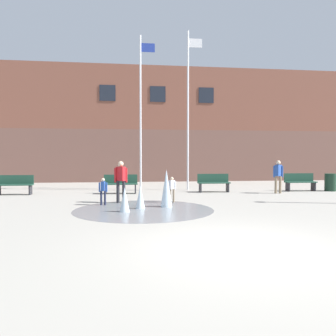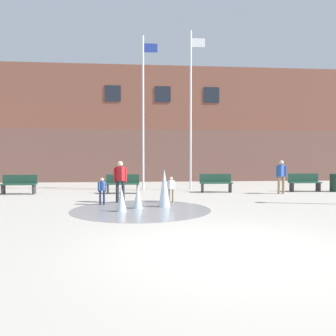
{
  "view_description": "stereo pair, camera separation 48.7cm",
  "coord_description": "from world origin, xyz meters",
  "px_view_note": "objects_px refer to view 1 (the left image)",
  "views": [
    {
      "loc": [
        -2.1,
        -5.96,
        1.73
      ],
      "look_at": [
        -0.48,
        7.34,
        1.3
      ],
      "focal_mm": 35.0,
      "sensor_mm": 36.0,
      "label": 1
    },
    {
      "loc": [
        -1.61,
        -6.01,
        1.73
      ],
      "look_at": [
        -0.48,
        7.34,
        1.3
      ],
      "focal_mm": 35.0,
      "sensor_mm": 36.0,
      "label": 2
    }
  ],
  "objects_px": {
    "child_running": "(172,187)",
    "child_with_pink_shirt": "(103,189)",
    "park_bench_under_right_flagpole": "(214,182)",
    "adult_in_red": "(278,174)",
    "adult_near_bench": "(121,178)",
    "flagpole_left": "(141,109)",
    "flagpole_right": "(188,106)",
    "park_bench_under_left_flagpole": "(15,184)",
    "park_bench_center": "(121,184)",
    "trash_can": "(330,182)",
    "park_bench_far_right": "(300,182)"
  },
  "relations": [
    {
      "from": "child_running",
      "to": "child_with_pink_shirt",
      "type": "bearing_deg",
      "value": 155.46
    },
    {
      "from": "park_bench_under_right_flagpole",
      "to": "adult_in_red",
      "type": "bearing_deg",
      "value": -18.51
    },
    {
      "from": "adult_near_bench",
      "to": "flagpole_left",
      "type": "height_order",
      "value": "flagpole_left"
    },
    {
      "from": "adult_near_bench",
      "to": "flagpole_right",
      "type": "xyz_separation_m",
      "value": [
        3.46,
        4.55,
        3.51
      ]
    },
    {
      "from": "child_with_pink_shirt",
      "to": "flagpole_left",
      "type": "bearing_deg",
      "value": 173.51
    },
    {
      "from": "adult_near_bench",
      "to": "flagpole_right",
      "type": "bearing_deg",
      "value": 91.53
    },
    {
      "from": "park_bench_under_left_flagpole",
      "to": "flagpole_left",
      "type": "xyz_separation_m",
      "value": [
        5.89,
        1.24,
        3.79
      ]
    },
    {
      "from": "adult_in_red",
      "to": "flagpole_right",
      "type": "xyz_separation_m",
      "value": [
        -3.99,
        2.16,
        3.51
      ]
    },
    {
      "from": "adult_in_red",
      "to": "park_bench_under_right_flagpole",
      "type": "bearing_deg",
      "value": -54.31
    },
    {
      "from": "child_with_pink_shirt",
      "to": "child_running",
      "type": "xyz_separation_m",
      "value": [
        2.58,
        0.4,
        0.0
      ]
    },
    {
      "from": "park_bench_center",
      "to": "park_bench_under_right_flagpole",
      "type": "xyz_separation_m",
      "value": [
        4.61,
        0.16,
        0.0
      ]
    },
    {
      "from": "flagpole_left",
      "to": "flagpole_right",
      "type": "bearing_deg",
      "value": -0.0
    },
    {
      "from": "flagpole_left",
      "to": "adult_in_red",
      "type": "bearing_deg",
      "value": -18.38
    },
    {
      "from": "child_running",
      "to": "adult_near_bench",
      "type": "distance_m",
      "value": 1.98
    },
    {
      "from": "park_bench_under_right_flagpole",
      "to": "child_with_pink_shirt",
      "type": "xyz_separation_m",
      "value": [
        -5.16,
        -3.91,
        0.1
      ]
    },
    {
      "from": "park_bench_center",
      "to": "park_bench_under_right_flagpole",
      "type": "distance_m",
      "value": 4.61
    },
    {
      "from": "park_bench_under_left_flagpole",
      "to": "child_with_pink_shirt",
      "type": "bearing_deg",
      "value": -41.82
    },
    {
      "from": "park_bench_center",
      "to": "adult_near_bench",
      "type": "distance_m",
      "value": 3.24
    },
    {
      "from": "park_bench_under_left_flagpole",
      "to": "trash_can",
      "type": "distance_m",
      "value": 15.58
    },
    {
      "from": "park_bench_center",
      "to": "child_running",
      "type": "height_order",
      "value": "child_running"
    },
    {
      "from": "park_bench_center",
      "to": "child_with_pink_shirt",
      "type": "xyz_separation_m",
      "value": [
        -0.55,
        -3.75,
        0.1
      ]
    },
    {
      "from": "adult_in_red",
      "to": "trash_can",
      "type": "xyz_separation_m",
      "value": [
        3.19,
        0.74,
        -0.48
      ]
    },
    {
      "from": "trash_can",
      "to": "park_bench_under_left_flagpole",
      "type": "bearing_deg",
      "value": 179.33
    },
    {
      "from": "child_with_pink_shirt",
      "to": "park_bench_under_left_flagpole",
      "type": "bearing_deg",
      "value": -121.02
    },
    {
      "from": "park_bench_center",
      "to": "adult_in_red",
      "type": "xyz_separation_m",
      "value": [
        7.54,
        -0.82,
        0.45
      ]
    },
    {
      "from": "park_bench_center",
      "to": "trash_can",
      "type": "bearing_deg",
      "value": -0.42
    },
    {
      "from": "child_running",
      "to": "adult_near_bench",
      "type": "xyz_separation_m",
      "value": [
        -1.95,
        0.14,
        0.35
      ]
    },
    {
      "from": "park_bench_far_right",
      "to": "park_bench_under_left_flagpole",
      "type": "bearing_deg",
      "value": -179.94
    },
    {
      "from": "flagpole_left",
      "to": "flagpole_right",
      "type": "distance_m",
      "value": 2.51
    },
    {
      "from": "park_bench_center",
      "to": "park_bench_far_right",
      "type": "height_order",
      "value": "same"
    },
    {
      "from": "child_running",
      "to": "adult_in_red",
      "type": "xyz_separation_m",
      "value": [
        5.51,
        2.53,
        0.35
      ]
    },
    {
      "from": "park_bench_center",
      "to": "adult_near_bench",
      "type": "relative_size",
      "value": 1.01
    },
    {
      "from": "park_bench_far_right",
      "to": "adult_in_red",
      "type": "xyz_separation_m",
      "value": [
        -1.64,
        -0.93,
        0.45
      ]
    },
    {
      "from": "park_bench_under_left_flagpole",
      "to": "park_bench_far_right",
      "type": "relative_size",
      "value": 1.0
    },
    {
      "from": "park_bench_far_right",
      "to": "adult_near_bench",
      "type": "relative_size",
      "value": 1.01
    },
    {
      "from": "child_with_pink_shirt",
      "to": "trash_can",
      "type": "relative_size",
      "value": 1.1
    },
    {
      "from": "park_bench_under_right_flagpole",
      "to": "child_running",
      "type": "distance_m",
      "value": 4.36
    },
    {
      "from": "park_bench_center",
      "to": "trash_can",
      "type": "xyz_separation_m",
      "value": [
        10.73,
        -0.08,
        -0.03
      ]
    },
    {
      "from": "flagpole_left",
      "to": "flagpole_right",
      "type": "height_order",
      "value": "flagpole_right"
    },
    {
      "from": "child_with_pink_shirt",
      "to": "child_running",
      "type": "relative_size",
      "value": 1.0
    },
    {
      "from": "park_bench_under_right_flagpole",
      "to": "adult_near_bench",
      "type": "bearing_deg",
      "value": -143.35
    },
    {
      "from": "child_running",
      "to": "adult_in_red",
      "type": "relative_size",
      "value": 0.62
    },
    {
      "from": "park_bench_under_right_flagpole",
      "to": "child_with_pink_shirt",
      "type": "relative_size",
      "value": 1.62
    },
    {
      "from": "park_bench_under_left_flagpole",
      "to": "child_with_pink_shirt",
      "type": "relative_size",
      "value": 1.62
    },
    {
      "from": "child_with_pink_shirt",
      "to": "flagpole_right",
      "type": "relative_size",
      "value": 0.12
    },
    {
      "from": "park_bench_under_right_flagpole",
      "to": "flagpole_left",
      "type": "relative_size",
      "value": 0.2
    },
    {
      "from": "park_bench_under_left_flagpole",
      "to": "trash_can",
      "type": "height_order",
      "value": "park_bench_under_left_flagpole"
    },
    {
      "from": "park_bench_under_left_flagpole",
      "to": "park_bench_under_right_flagpole",
      "type": "distance_m",
      "value": 9.47
    },
    {
      "from": "park_bench_under_right_flagpole",
      "to": "adult_in_red",
      "type": "relative_size",
      "value": 1.01
    },
    {
      "from": "park_bench_under_left_flagpole",
      "to": "child_running",
      "type": "bearing_deg",
      "value": -26.64
    }
  ]
}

